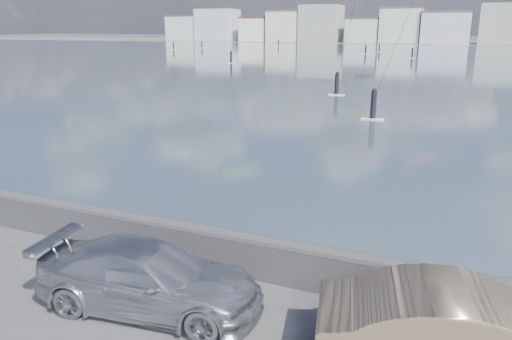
% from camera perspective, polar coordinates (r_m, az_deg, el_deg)
% --- Properties ---
extents(ground, '(700.00, 700.00, 0.00)m').
position_cam_1_polar(ground, '(10.66, -14.29, -16.43)').
color(ground, '#333335').
rests_on(ground, ground).
extents(bay_water, '(500.00, 177.00, 0.00)m').
position_cam_1_polar(bay_water, '(98.78, 20.73, 11.73)').
color(bay_water, '#2C3B4E').
rests_on(bay_water, ground).
extents(far_shore_strip, '(500.00, 60.00, 0.00)m').
position_cam_1_polar(far_shore_strip, '(207.10, 22.71, 13.25)').
color(far_shore_strip, '#4C473D').
rests_on(far_shore_strip, ground).
extents(seawall, '(400.00, 0.36, 1.08)m').
position_cam_1_polar(seawall, '(12.34, -6.77, -8.27)').
color(seawall, '#28282B').
rests_on(seawall, ground).
extents(far_buildings, '(240.79, 13.26, 14.60)m').
position_cam_1_polar(far_buildings, '(193.00, 23.18, 14.89)').
color(far_buildings, '#B7C6BC').
rests_on(far_buildings, ground).
extents(car_silver, '(4.96, 2.51, 1.38)m').
position_cam_1_polar(car_silver, '(10.69, -12.08, -11.91)').
color(car_silver, '#ADAFB5').
rests_on(car_silver, ground).
extents(car_champagne, '(5.23, 2.87, 1.63)m').
position_cam_1_polar(car_champagne, '(9.18, 23.23, -17.05)').
color(car_champagne, tan).
rests_on(car_champagne, ground).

